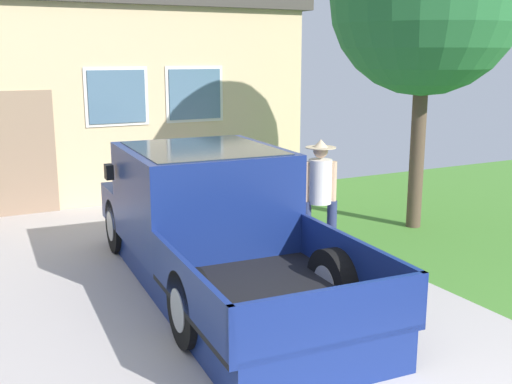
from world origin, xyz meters
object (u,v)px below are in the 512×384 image
Objects in this scene: pickup_truck at (208,221)px; person_with_hat at (320,191)px; handbag at (326,260)px; house_with_garage at (31,76)px; front_yard_tree at (422,5)px.

pickup_truck is 1.67m from person_with_hat.
handbag is 0.04× the size of house_with_garage.
pickup_truck is at bearing -83.60° from house_with_garage.
person_with_hat is 8.72m from house_with_garage.
pickup_truck is 3.15× the size of person_with_hat.
front_yard_tree is (2.34, 0.97, 3.52)m from handbag.
house_with_garage is (-0.91, 8.10, 1.64)m from pickup_truck.
house_with_garage is at bearing 122.67° from front_yard_tree.
person_with_hat is 0.34× the size of front_yard_tree.
pickup_truck is at bearing 17.26° from person_with_hat.
house_with_garage is (-2.55, 8.22, 1.38)m from person_with_hat.
front_yard_tree is (4.83, -7.54, 1.23)m from house_with_garage.
handbag is (1.58, -0.40, -0.65)m from pickup_truck.
person_with_hat is 0.95m from handbag.
house_with_garage is 9.04m from front_yard_tree.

